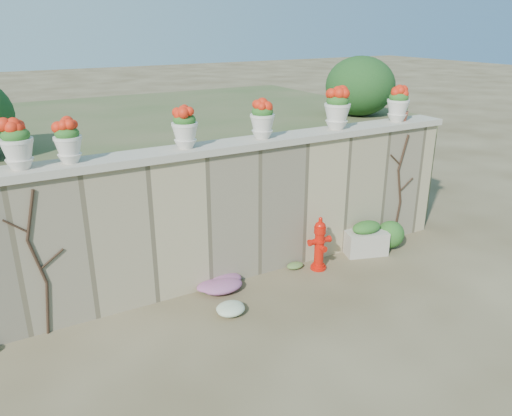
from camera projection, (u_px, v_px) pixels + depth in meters
ground at (296, 335)px, 6.27m from camera, size 80.00×80.00×0.00m
stone_wall at (229, 215)px, 7.38m from camera, size 8.00×0.40×2.00m
wall_cap at (228, 146)px, 7.01m from camera, size 8.10×0.52×0.10m
raised_fill at (157, 165)px, 9.98m from camera, size 9.00×6.00×2.00m
back_shrub_right at (360, 86)px, 9.39m from camera, size 1.30×1.30×1.10m
vine_left at (38, 262)px, 5.96m from camera, size 0.60×0.04×1.91m
vine_right at (400, 186)px, 8.70m from camera, size 0.60×0.04×1.91m
fire_hydrant at (319, 243)px, 7.79m from camera, size 0.38×0.27×0.87m
planter_box at (366, 239)px, 8.38m from camera, size 0.78×0.60×0.57m
green_shrub at (392, 234)px, 8.49m from camera, size 0.62×0.56×0.59m
magenta_clump at (221, 283)px, 7.29m from camera, size 0.81×0.54×0.22m
white_flowers at (237, 308)px, 6.69m from camera, size 0.50×0.40×0.18m
urn_pot_0 at (17, 145)px, 5.65m from camera, size 0.36×0.36×0.57m
urn_pot_1 at (68, 142)px, 5.92m from camera, size 0.33×0.33×0.52m
urn_pot_2 at (185, 128)px, 6.60m from camera, size 0.35×0.35×0.55m
urn_pot_3 at (262, 119)px, 7.16m from camera, size 0.36×0.36×0.56m
urn_pot_4 at (337, 109)px, 7.77m from camera, size 0.41×0.41×0.64m
urn_pot_5 at (398, 104)px, 8.38m from camera, size 0.37×0.37×0.58m
terracotta_pot at (402, 114)px, 8.49m from camera, size 0.22×0.22×0.26m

